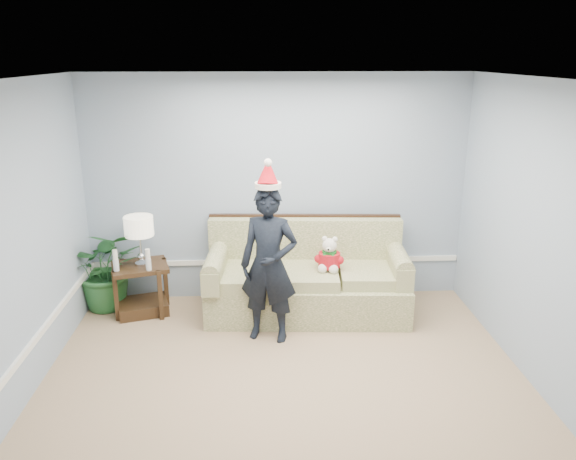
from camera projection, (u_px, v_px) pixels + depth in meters
The scene contains 10 objects.
room_shell at pixel (289, 266), 4.27m from camera, with size 4.54×5.04×2.74m.
wainscot_trim at pixel (165, 310), 5.60m from camera, with size 4.49×4.99×0.06m.
sofa at pixel (307, 280), 6.51m from camera, with size 2.33×1.11×1.07m.
side_table at pixel (142, 294), 6.50m from camera, with size 0.73×0.66×0.59m.
table_lamp at pixel (139, 228), 6.26m from camera, with size 0.32×0.32×0.58m.
candle_pair at pixel (132, 261), 6.19m from camera, with size 0.42×0.06×0.25m.
houseplant at pixel (108, 268), 6.56m from camera, with size 0.90×0.78×1.00m, color #25612E.
man at pixel (269, 265), 5.75m from camera, with size 0.60×0.39×1.64m, color black.
santa_hat at pixel (268, 174), 5.48m from camera, with size 0.29×0.32×0.31m.
teddy_bear at pixel (329, 258), 6.29m from camera, with size 0.30×0.31×0.40m.
Camera 1 is at (-0.22, -3.98, 2.89)m, focal length 35.00 mm.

